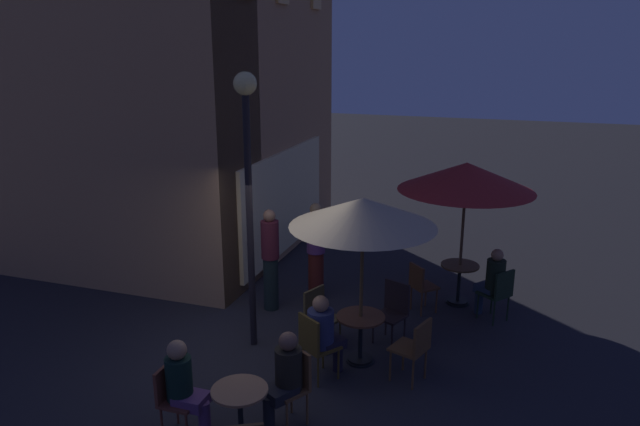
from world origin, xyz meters
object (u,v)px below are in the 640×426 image
at_px(patio_umbrella_1, 363,213).
at_px(patron_seated_3, 184,383).
at_px(cafe_chair_4, 315,342).
at_px(cafe_chair_0, 421,283).
at_px(patron_seated_0, 492,279).
at_px(cafe_table_1, 361,329).
at_px(cafe_table_0, 459,277).
at_px(cafe_chair_7, 295,380).
at_px(patron_standing_5, 270,259).
at_px(cafe_chair_5, 415,345).
at_px(street_lamp_near_corner, 248,161).
at_px(cafe_chair_8, 174,394).
at_px(cafe_chair_1, 499,291).
at_px(cafe_chair_2, 393,307).
at_px(cafe_chair_3, 319,312).
at_px(cafe_table_2, 240,409).
at_px(patio_umbrella_0, 466,177).
at_px(patron_seated_1, 324,331).
at_px(patron_standing_4, 316,252).
at_px(patron_seated_2, 285,374).

distance_m(patio_umbrella_1, patron_seated_3, 3.11).
bearing_deg(cafe_chair_4, cafe_chair_0, 13.07).
bearing_deg(patron_seated_0, cafe_chair_0, 44.70).
bearing_deg(patio_umbrella_1, cafe_table_1, -75.96).
bearing_deg(cafe_table_0, cafe_table_1, 155.50).
distance_m(cafe_chair_7, patron_standing_5, 3.22).
relative_size(cafe_table_1, patron_seated_0, 0.58).
xyz_separation_m(cafe_chair_5, patron_seated_0, (2.32, -0.86, 0.14)).
height_order(street_lamp_near_corner, patron_seated_3, street_lamp_near_corner).
height_order(cafe_chair_7, cafe_chair_8, cafe_chair_7).
bearing_deg(patron_standing_5, cafe_chair_4, 4.05).
distance_m(patio_umbrella_1, cafe_chair_7, 2.34).
bearing_deg(patron_seated_0, cafe_chair_1, 180.00).
height_order(cafe_chair_2, cafe_chair_3, cafe_chair_2).
bearing_deg(cafe_table_2, cafe_chair_4, -11.53).
xyz_separation_m(cafe_table_1, cafe_chair_7, (-1.60, 0.39, 0.05)).
xyz_separation_m(patio_umbrella_1, cafe_chair_0, (1.90, -0.54, -1.70)).
bearing_deg(patron_standing_5, patron_seated_3, -26.50).
relative_size(patio_umbrella_0, patron_standing_5, 1.42).
bearing_deg(cafe_chair_4, street_lamp_near_corner, 96.21).
height_order(cafe_chair_3, cafe_chair_7, cafe_chair_7).
bearing_deg(street_lamp_near_corner, patio_umbrella_1, -89.39).
height_order(cafe_table_0, patron_seated_0, patron_seated_0).
bearing_deg(patio_umbrella_0, cafe_chair_2, 154.27).
distance_m(patio_umbrella_0, patron_seated_3, 5.63).
bearing_deg(patron_seated_1, patio_umbrella_0, 7.96).
xyz_separation_m(cafe_chair_2, patron_standing_4, (1.00, 1.58, 0.37)).
distance_m(cafe_table_0, cafe_chair_2, 1.88).
bearing_deg(patron_standing_4, cafe_table_2, -66.15).
height_order(cafe_chair_1, patron_standing_4, patron_standing_4).
bearing_deg(patron_seated_2, cafe_chair_2, -166.62).
height_order(cafe_table_2, patron_standing_5, patron_standing_5).
bearing_deg(street_lamp_near_corner, patron_seated_1, -112.10).
distance_m(cafe_table_1, patron_standing_5, 2.30).
height_order(cafe_chair_1, patron_standing_5, patron_standing_5).
height_order(cafe_table_1, patio_umbrella_1, patio_umbrella_1).
xyz_separation_m(cafe_chair_7, patron_standing_5, (2.82, 1.51, 0.35)).
bearing_deg(cafe_table_0, patron_seated_0, -127.81).
bearing_deg(cafe_table_2, patron_seated_0, -29.87).
xyz_separation_m(cafe_table_0, cafe_chair_7, (-4.07, 1.51, 0.06)).
xyz_separation_m(cafe_chair_2, patron_seated_1, (-1.32, 0.68, 0.14)).
distance_m(patio_umbrella_1, patron_standing_5, 2.62).
bearing_deg(patron_seated_0, patio_umbrella_1, 88.15).
distance_m(patio_umbrella_0, patron_seated_0, 1.73).
relative_size(cafe_table_2, patron_seated_3, 0.62).
bearing_deg(cafe_chair_0, cafe_chair_3, -173.03).
distance_m(cafe_chair_8, patron_seated_0, 5.43).
bearing_deg(cafe_chair_4, cafe_chair_8, 178.16).
height_order(street_lamp_near_corner, patron_seated_0, street_lamp_near_corner).
xyz_separation_m(street_lamp_near_corner, cafe_table_1, (0.02, -1.67, -2.32)).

